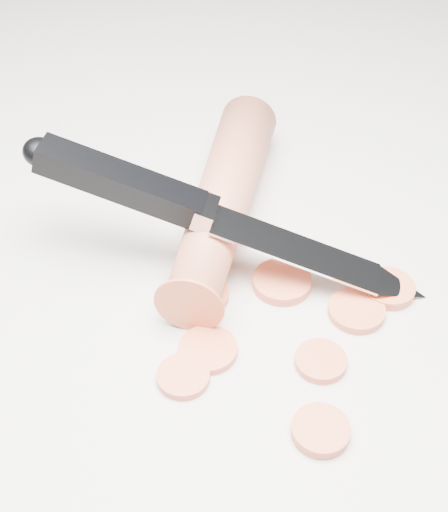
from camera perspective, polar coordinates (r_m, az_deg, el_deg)
name	(u,v)px	position (r m, az deg, el deg)	size (l,w,h in m)	color
ground	(290,290)	(0.48, 5.28, -2.72)	(2.40, 2.40, 0.00)	silver
carrot	(223,199)	(0.51, -0.05, 4.57)	(0.04, 0.04, 0.21)	#CD6141
carrot_slice_0	(321,430)	(0.41, 7.74, -13.66)	(0.03, 0.03, 0.01)	#E25C35
carrot_slice_1	(357,311)	(0.47, 10.55, -4.32)	(0.04, 0.04, 0.01)	#E25C35
carrot_slice_2	(282,282)	(0.48, 4.65, -2.07)	(0.04, 0.04, 0.01)	#E25C35
carrot_slice_3	(321,361)	(0.44, 7.74, -8.33)	(0.03, 0.03, 0.01)	#E25C35
carrot_slice_4	(388,288)	(0.48, 13.00, -2.53)	(0.04, 0.04, 0.01)	#E25C35
carrot_slice_5	(208,350)	(0.44, -1.28, -7.50)	(0.04, 0.04, 0.01)	#E25C35
carrot_slice_7	(202,294)	(0.47, -1.81, -3.08)	(0.04, 0.04, 0.01)	#E25C35
carrot_slice_8	(183,376)	(0.43, -3.27, -9.60)	(0.03, 0.03, 0.01)	#E25C35
kitchen_knife	(228,217)	(0.46, 0.35, 3.14)	(0.24, 0.18, 0.09)	silver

